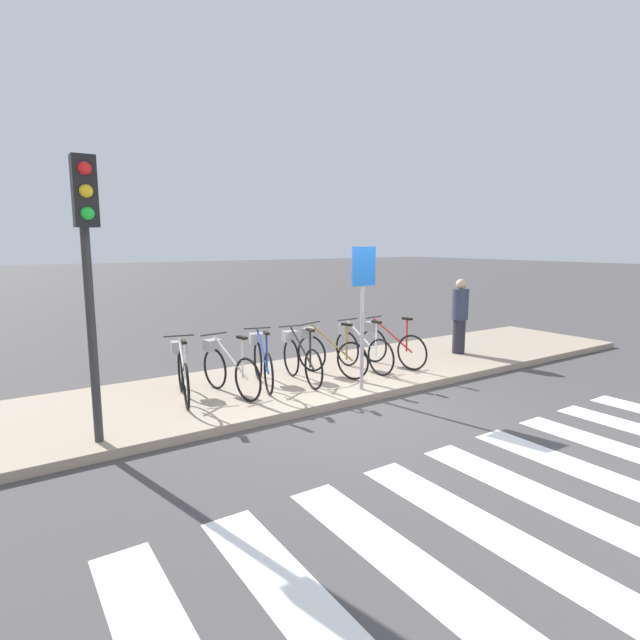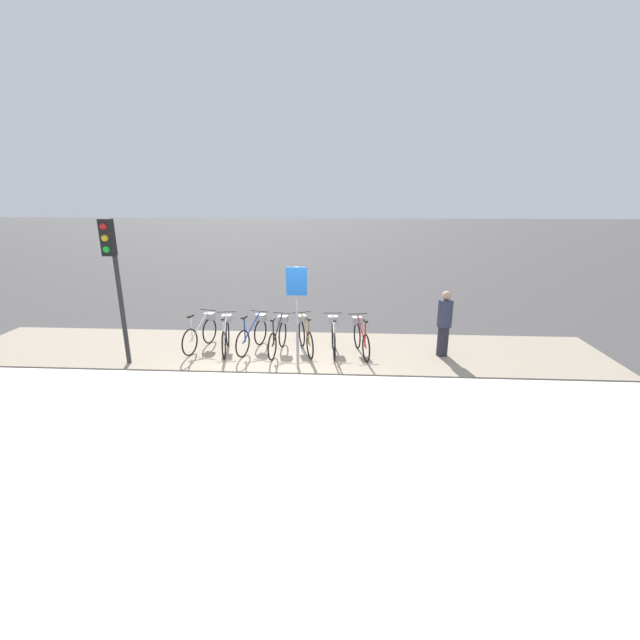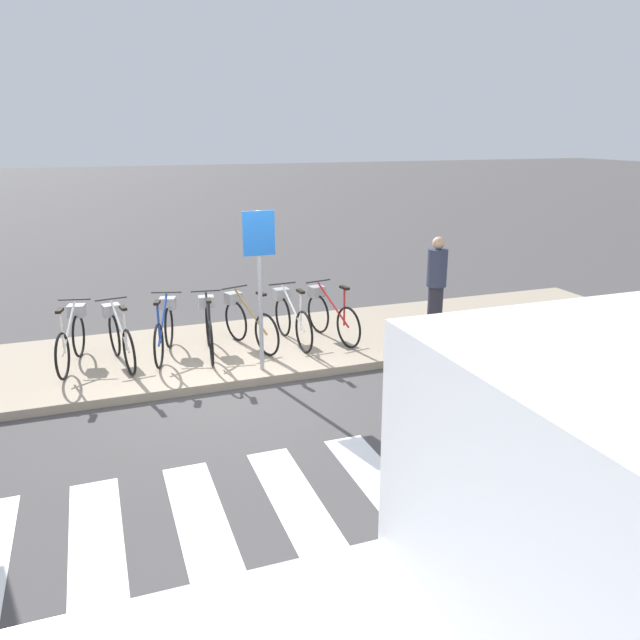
{
  "view_description": "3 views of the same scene",
  "coord_description": "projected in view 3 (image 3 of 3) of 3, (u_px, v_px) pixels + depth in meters",
  "views": [
    {
      "loc": [
        -4.27,
        -5.75,
        2.43
      ],
      "look_at": [
        0.04,
        0.76,
        1.22
      ],
      "focal_mm": 28.0,
      "sensor_mm": 36.0,
      "label": 1
    },
    {
      "loc": [
        1.53,
        -8.47,
        3.86
      ],
      "look_at": [
        0.99,
        0.83,
        1.08
      ],
      "focal_mm": 24.0,
      "sensor_mm": 36.0,
      "label": 2
    },
    {
      "loc": [
        -1.58,
        -7.8,
        3.38
      ],
      "look_at": [
        1.46,
        0.43,
        0.72
      ],
      "focal_mm": 35.0,
      "sensor_mm": 36.0,
      "label": 3
    }
  ],
  "objects": [
    {
      "name": "parked_bicycle_3",
      "position": [
        209.0,
        326.0,
        9.47
      ],
      "size": [
        0.46,
        1.55,
        0.96
      ],
      "color": "black",
      "rests_on": "sidewalk"
    },
    {
      "name": "parked_bicycle_5",
      "position": [
        291.0,
        316.0,
        9.96
      ],
      "size": [
        0.46,
        1.56,
        0.96
      ],
      "color": "black",
      "rests_on": "sidewalk"
    },
    {
      "name": "ground_plane",
      "position": [
        231.0,
        390.0,
        8.51
      ],
      "size": [
        120.0,
        120.0,
        0.0
      ],
      "primitive_type": "plane",
      "color": "#423F3F"
    },
    {
      "name": "parked_bicycle_1",
      "position": [
        119.0,
        335.0,
        9.05
      ],
      "size": [
        0.46,
        1.55,
        0.96
      ],
      "color": "black",
      "rests_on": "sidewalk"
    },
    {
      "name": "sidewalk",
      "position": [
        211.0,
        353.0,
        9.75
      ],
      "size": [
        15.66,
        2.8,
        0.12
      ],
      "color": "gray",
      "rests_on": "ground_plane"
    },
    {
      "name": "sign_post",
      "position": [
        259.0,
        264.0,
        8.46
      ],
      "size": [
        0.44,
        0.07,
        2.26
      ],
      "color": "#99999E",
      "rests_on": "sidewalk"
    },
    {
      "name": "parked_bicycle_4",
      "position": [
        247.0,
        320.0,
        9.76
      ],
      "size": [
        0.62,
        1.5,
        0.96
      ],
      "color": "black",
      "rests_on": "sidewalk"
    },
    {
      "name": "parked_bicycle_2",
      "position": [
        165.0,
        328.0,
        9.38
      ],
      "size": [
        0.59,
        1.51,
        0.96
      ],
      "color": "black",
      "rests_on": "sidewalk"
    },
    {
      "name": "pedestrian",
      "position": [
        436.0,
        281.0,
        10.65
      ],
      "size": [
        0.34,
        0.34,
        1.57
      ],
      "color": "#23232D",
      "rests_on": "sidewalk"
    },
    {
      "name": "parked_bicycle_0",
      "position": [
        72.0,
        337.0,
        8.97
      ],
      "size": [
        0.52,
        1.53,
        0.96
      ],
      "color": "black",
      "rests_on": "sidewalk"
    },
    {
      "name": "parked_bicycle_6",
      "position": [
        330.0,
        313.0,
        10.14
      ],
      "size": [
        0.49,
        1.54,
        0.96
      ],
      "color": "black",
      "rests_on": "sidewalk"
    }
  ]
}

